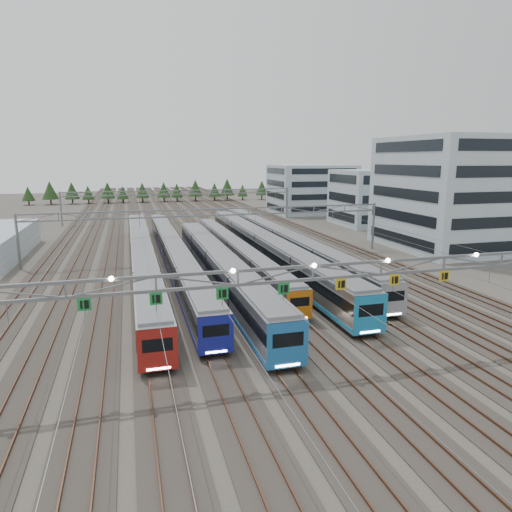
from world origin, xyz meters
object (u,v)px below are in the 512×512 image
object	(u,v)px
train_b	(174,253)
gantry_far	(181,196)
train_a	(142,255)
depot_bldg_south	(448,193)
depot_bldg_mid	(369,198)
train_d	(236,252)
train_f	(281,241)
gantry_near	(313,276)
gantry_mid	(214,218)
depot_bldg_north	(311,189)
train_c	(219,266)
train_e	(264,247)

from	to	relation	value
train_b	gantry_far	xyz separation A→B (m)	(6.75, 49.23, 4.29)
train_a	depot_bldg_south	size ratio (longest dim) A/B	3.09
train_a	depot_bldg_mid	xyz separation A→B (m)	(53.51, 32.55, 4.30)
train_d	depot_bldg_south	world-z (taller)	depot_bldg_south
train_d	train_f	distance (m)	10.69
gantry_near	gantry_mid	xyz separation A→B (m)	(0.05, 40.12, -0.70)
train_a	train_b	xyz separation A→B (m)	(4.50, 0.90, -0.05)
train_a	gantry_far	xyz separation A→B (m)	(11.25, 50.14, 4.25)
train_b	train_a	bearing A→B (deg)	-168.64
train_f	gantry_mid	xyz separation A→B (m)	(-11.25, -0.42, 4.21)
depot_bldg_south	depot_bldg_north	bearing A→B (deg)	91.96
train_a	train_f	xyz separation A→B (m)	(22.50, 5.55, 0.03)
gantry_far	depot_bldg_north	size ratio (longest dim) A/B	2.56
train_f	gantry_far	distance (m)	46.17
train_b	depot_bldg_north	size ratio (longest dim) A/B	3.01
gantry_mid	gantry_far	distance (m)	45.00
train_c	depot_bldg_north	distance (m)	81.01
train_c	train_d	world-z (taller)	train_c
train_c	train_d	distance (m)	10.90
depot_bldg_mid	train_a	bearing A→B (deg)	-148.69
gantry_mid	depot_bldg_north	size ratio (longest dim) A/B	2.56
train_e	train_c	bearing A→B (deg)	-131.49
gantry_near	depot_bldg_north	world-z (taller)	depot_bldg_north
gantry_near	depot_bldg_south	xyz separation A→B (m)	(40.77, 37.65, 2.49)
train_d	gantry_near	distance (m)	35.22
depot_bldg_mid	depot_bldg_north	size ratio (longest dim) A/B	0.73
train_b	gantry_mid	size ratio (longest dim) A/B	1.18
gantry_far	train_b	bearing A→B (deg)	-97.81
train_a	train_e	world-z (taller)	train_e
train_e	gantry_near	bearing A→B (deg)	-100.98
depot_bldg_south	train_e	bearing A→B (deg)	-175.56
train_d	train_a	bearing A→B (deg)	179.08
depot_bldg_north	train_f	bearing A→B (deg)	-117.01
train_c	depot_bldg_south	world-z (taller)	depot_bldg_south
train_f	depot_bldg_north	distance (m)	60.80
gantry_far	depot_bldg_mid	bearing A→B (deg)	-22.60
train_e	gantry_near	distance (m)	35.99
gantry_far	depot_bldg_north	distance (m)	39.91
train_f	gantry_near	xyz separation A→B (m)	(-11.30, -40.54, 4.91)
train_e	depot_bldg_south	bearing A→B (deg)	4.44
train_d	gantry_mid	bearing A→B (deg)	112.80
train_a	train_d	bearing A→B (deg)	-0.92
train_b	depot_bldg_south	distance (m)	48.09
train_d	gantry_far	world-z (taller)	gantry_far
train_d	train_f	xyz separation A→B (m)	(9.00, 5.77, 0.23)
train_c	train_b	bearing A→B (deg)	112.17
depot_bldg_mid	train_b	bearing A→B (deg)	-147.15
gantry_near	depot_bldg_north	xyz separation A→B (m)	(38.82, 94.54, -0.23)
train_d	depot_bldg_south	distance (m)	39.33
train_b	train_e	distance (m)	13.53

